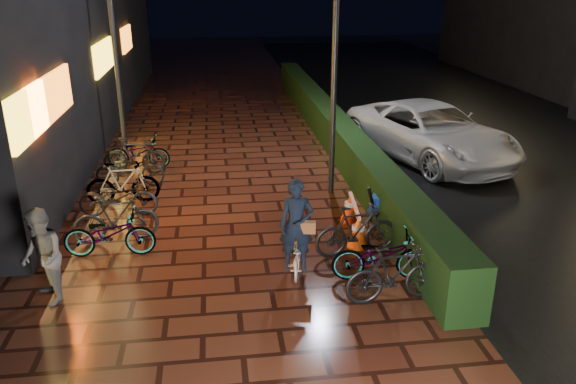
{
  "coord_description": "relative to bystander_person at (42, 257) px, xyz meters",
  "views": [
    {
      "loc": [
        -0.22,
        -8.57,
        4.88
      ],
      "look_at": [
        1.05,
        1.07,
        1.1
      ],
      "focal_mm": 35.0,
      "sensor_mm": 36.0,
      "label": 1
    }
  ],
  "objects": [
    {
      "name": "asphalt_road",
      "position": [
        11.99,
        5.41,
        -0.79
      ],
      "size": [
        11.0,
        60.0,
        0.01
      ],
      "primitive_type": "cube",
      "color": "black",
      "rests_on": "ground"
    },
    {
      "name": "van",
      "position": [
        8.7,
        6.37,
        -0.01
      ],
      "size": [
        4.17,
        6.07,
        1.54
      ],
      "primitive_type": "imported",
      "rotation": [
        0.0,
        0.0,
        0.32
      ],
      "color": "silver",
      "rests_on": "ground"
    },
    {
      "name": "bystander_person",
      "position": [
        0.0,
        0.0,
        0.0
      ],
      "size": [
        0.89,
        0.96,
        1.58
      ],
      "primitive_type": "imported",
      "rotation": [
        0.0,
        0.0,
        -1.07
      ],
      "color": "#5B5B5E",
      "rests_on": "ground"
    },
    {
      "name": "cart_assembly",
      "position": [
        6.01,
        2.03,
        -0.29
      ],
      "size": [
        0.7,
        0.6,
        0.98
      ],
      "color": "black",
      "rests_on": "ground"
    },
    {
      "name": "lamp_post_hedge",
      "position": [
        5.43,
        4.15,
        1.95
      ],
      "size": [
        0.48,
        0.14,
        4.98
      ],
      "color": "black",
      "rests_on": "ground"
    },
    {
      "name": "cyclist",
      "position": [
        4.05,
        0.44,
        -0.15
      ],
      "size": [
        0.65,
        1.26,
        1.73
      ],
      "color": "white",
      "rests_on": "ground"
    },
    {
      "name": "parked_bikes_hedge",
      "position": [
        5.38,
        0.08,
        -0.32
      ],
      "size": [
        1.88,
        2.3,
        0.97
      ],
      "color": "black",
      "rests_on": "ground"
    },
    {
      "name": "parked_bikes_storefront",
      "position": [
        0.66,
        4.15,
        -0.33
      ],
      "size": [
        1.83,
        5.82,
        0.97
      ],
      "color": "black",
      "rests_on": "ground"
    },
    {
      "name": "ground",
      "position": [
        2.99,
        0.41,
        -0.79
      ],
      "size": [
        80.0,
        80.0,
        0.0
      ],
      "primitive_type": "plane",
      "color": "#381911",
      "rests_on": "ground"
    },
    {
      "name": "traffic_barrier",
      "position": [
        5.42,
        1.85,
        -0.47
      ],
      "size": [
        0.53,
        1.58,
        0.64
      ],
      "color": "#FF4E0D",
      "rests_on": "ground"
    },
    {
      "name": "lamp_post_sf",
      "position": [
        0.13,
        7.98,
        2.21
      ],
      "size": [
        0.52,
        0.2,
        5.45
      ],
      "color": "black",
      "rests_on": "ground"
    },
    {
      "name": "hedge",
      "position": [
        6.29,
        8.41,
        -0.29
      ],
      "size": [
        0.7,
        20.0,
        1.0
      ],
      "primitive_type": "cube",
      "color": "black",
      "rests_on": "ground"
    }
  ]
}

